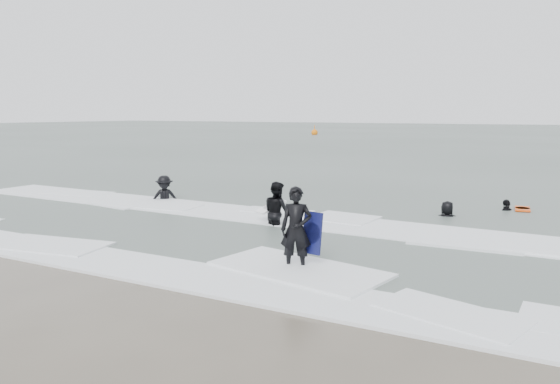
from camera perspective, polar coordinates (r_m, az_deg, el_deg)
The scene contains 10 objects.
ground at distance 13.14m, azimuth -10.87°, elevation -7.52°, with size 320.00×320.00×0.00m, color brown.
sea at distance 90.05m, azimuth 24.27°, elevation 5.39°, with size 320.00×320.00×0.00m, color #47544C.
surfer_centre at distance 12.52m, azimuth 1.68°, elevation -8.18°, with size 0.71×0.46×1.94m, color black.
surfer_wading at distance 17.23m, azimuth -0.30°, elevation -3.58°, with size 0.96×0.75×1.97m, color black.
surfer_breaker at distance 22.51m, azimuth -11.95°, elevation -0.94°, with size 1.22×0.70×1.89m, color black.
surfer_right_near at distance 21.34m, azimuth 22.59°, elevation -1.90°, with size 0.94×0.39×1.60m, color black.
surfer_right_far at distance 19.45m, azimuth 17.05°, elevation -2.57°, with size 0.84×0.55×1.72m, color black.
surf_foam at distance 16.04m, azimuth -2.29°, elevation -4.34°, with size 30.03×9.06×0.09m.
bodyboards at distance 16.87m, azimuth 10.57°, elevation -2.25°, with size 7.61×10.90×1.25m.
buoy at distance 85.71m, azimuth 3.63°, elevation 6.23°, with size 1.00×1.00×1.65m.
Camera 1 is at (8.24, -9.60, 3.56)m, focal length 35.00 mm.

